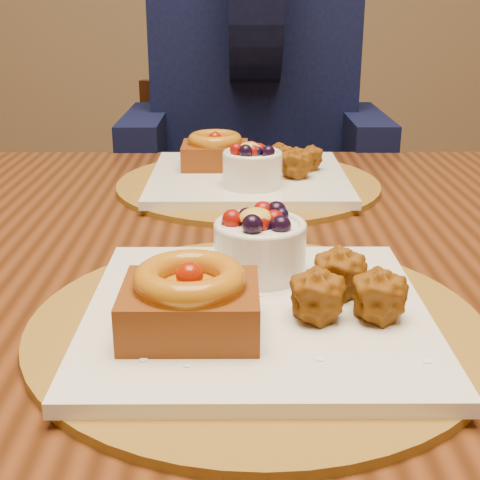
# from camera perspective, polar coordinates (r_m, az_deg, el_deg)

# --- Properties ---
(dining_table) EXTENTS (1.60, 0.90, 0.76)m
(dining_table) POSITION_cam_1_polar(r_m,az_deg,el_deg) (0.80, 0.93, -5.10)
(dining_table) COLOR #361909
(dining_table) RESTS_ON ground
(place_setting_near) EXTENTS (0.38, 0.38, 0.08)m
(place_setting_near) POSITION_cam_1_polar(r_m,az_deg,el_deg) (0.56, 1.19, -5.24)
(place_setting_near) COLOR brown
(place_setting_near) RESTS_ON dining_table
(place_setting_far) EXTENTS (0.38, 0.38, 0.08)m
(place_setting_far) POSITION_cam_1_polar(r_m,az_deg,el_deg) (0.97, 0.59, 5.70)
(place_setting_far) COLOR brown
(place_setting_far) RESTS_ON dining_table
(chair_far) EXTENTS (0.49, 0.49, 0.83)m
(chair_far) POSITION_cam_1_polar(r_m,az_deg,el_deg) (1.56, -2.62, -0.80)
(chair_far) COLOR black
(chair_far) RESTS_ON ground
(diner) EXTENTS (0.51, 0.49, 0.83)m
(diner) POSITION_cam_1_polar(r_m,az_deg,el_deg) (1.43, 1.18, 14.86)
(diner) COLOR black
(diner) RESTS_ON ground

